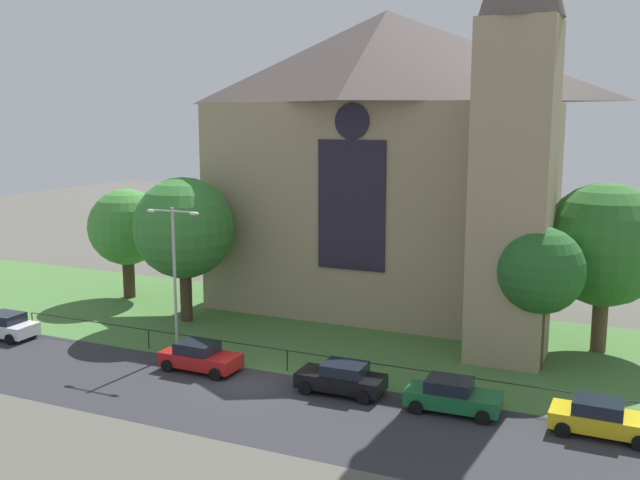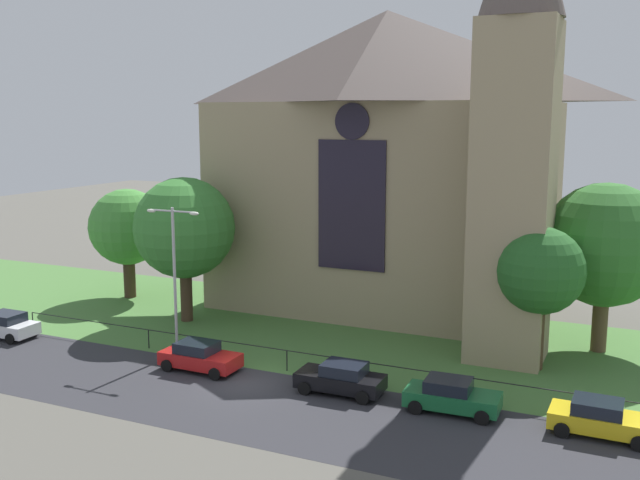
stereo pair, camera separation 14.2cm
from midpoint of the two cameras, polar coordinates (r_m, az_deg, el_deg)
name	(u,v)px [view 2 (the right image)]	position (r m, az deg, el deg)	size (l,w,h in m)	color
ground	(327,330)	(45.33, 0.67, -7.10)	(160.00, 160.00, 0.00)	#56544C
road_asphalt	(224,398)	(35.31, -7.44, -12.18)	(120.00, 8.00, 0.01)	#2D2D33
grass_verge	(314,339)	(43.59, -0.40, -7.79)	(120.00, 20.00, 0.01)	#477538
church_building	(393,159)	(49.08, 5.85, 6.35)	(23.20, 16.20, 26.00)	tan
iron_railing	(287,353)	(38.16, -2.51, -8.83)	(35.56, 0.07, 1.13)	black
tree_left_far	(127,227)	(54.20, -14.83, 0.96)	(5.50, 5.50, 7.97)	#423021
tree_left_near	(184,228)	(46.91, -10.53, 0.92)	(6.45, 6.45, 9.33)	#423021
tree_right_near	(540,272)	(39.02, 17.04, -2.40)	(4.54, 4.54, 7.55)	#4C3823
tree_right_far	(605,245)	(43.08, 21.57, -0.38)	(6.89, 6.89, 9.55)	brown
streetlamp_near	(174,262)	(40.47, -11.29, -1.70)	(3.37, 0.26, 8.24)	#B2B2B7
parked_car_white	(4,325)	(47.67, -23.50, -6.15)	(4.23, 2.07, 1.51)	silver
parked_car_red	(200,356)	(38.80, -9.34, -9.02)	(4.21, 2.05, 1.51)	#B21919
parked_car_black	(341,378)	(35.31, 1.79, -10.81)	(4.23, 2.09, 1.51)	black
parked_car_green	(452,396)	(33.77, 10.42, -11.95)	(4.27, 2.17, 1.51)	#196033
parked_car_yellow	(601,418)	(33.12, 21.32, -12.93)	(4.22, 2.06, 1.51)	gold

